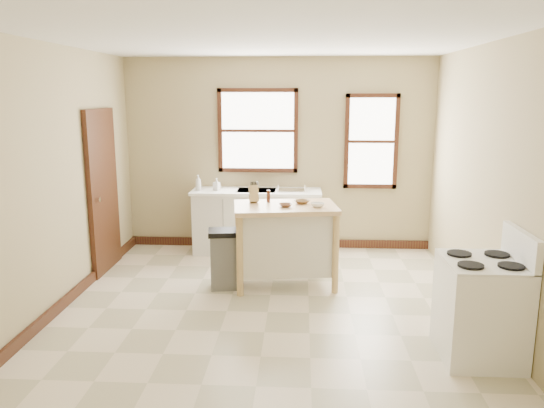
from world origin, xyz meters
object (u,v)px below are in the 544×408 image
Objects in this scene: pepper_grinder at (268,196)px; gas_stove at (481,295)px; bowl_b at (302,202)px; soap_bottle_a at (198,183)px; dish_rack at (292,188)px; soap_bottle_b at (217,184)px; kitchen_island at (285,245)px; bowl_c at (318,205)px; knife_block at (254,194)px; trash_bin at (224,259)px; bowl_a at (285,205)px.

gas_stove reaches higher than pepper_grinder.
pepper_grinder reaches higher than bowl_b.
dish_rack is (1.34, 0.01, -0.06)m from soap_bottle_a.
soap_bottle_b is 0.14× the size of kitchen_island.
bowl_b is 2.44m from gas_stove.
bowl_c is at bearing -19.28° from soap_bottle_b.
bowl_b is (0.59, -0.03, -0.08)m from knife_block.
gas_stove is at bearing -40.89° from trash_bin.
trash_bin is (-0.72, -0.16, -0.14)m from kitchen_island.
pepper_grinder is at bearing 22.97° from trash_bin.
kitchen_island is 7.72× the size of bowl_a.
knife_block reaches higher than trash_bin.
bowl_b is 0.15× the size of gas_stove.
bowl_b is at bearing 45.56° from bowl_a.
soap_bottle_b is 1.16× the size of pepper_grinder.
bowl_a is (0.21, -0.25, -0.06)m from pepper_grinder.
trash_bin is (-1.10, -0.07, -0.65)m from bowl_c.
bowl_a is 0.22× the size of trash_bin.
soap_bottle_a is 0.19× the size of gas_stove.
bowl_c is at bearing -21.92° from pepper_grinder.
trash_bin is at bearing -164.01° from bowl_b.
dish_rack is 0.34× the size of gas_stove.
knife_block is at bearing 139.21° from gas_stove.
bowl_b is (0.41, -0.05, -0.05)m from pepper_grinder.
trash_bin is (0.31, -1.44, -0.65)m from soap_bottle_b.
gas_stove reaches higher than bowl_c.
kitchen_island is (1.29, -1.27, -0.54)m from soap_bottle_a.
trash_bin is at bearing -52.93° from soap_bottle_b.
bowl_b is at bearing -19.02° from soap_bottle_b.
gas_stove is (2.47, -1.56, 0.22)m from trash_bin.
bowl_a is (1.29, -1.37, -0.03)m from soap_bottle_a.
dish_rack reaches higher than trash_bin.
kitchen_island is 1.69× the size of trash_bin.
knife_block reaches higher than bowl_c.
knife_block reaches higher than soap_bottle_a.
bowl_c is 2.18m from gas_stove.
pepper_grinder is (0.18, 0.02, -0.03)m from knife_block.
soap_bottle_a reaches higher than bowl_c.
pepper_grinder reaches higher than soap_bottle_b.
knife_block reaches higher than bowl_b.
knife_block is 0.80m from bowl_c.
dish_rack is at bearing 103.45° from bowl_c.
soap_bottle_b is 1.72m from kitchen_island.
soap_bottle_a reaches higher than kitchen_island.
bowl_b is at bearing -89.88° from dish_rack.
kitchen_island is 8.04× the size of pepper_grinder.
soap_bottle_a reaches higher than bowl_a.
soap_bottle_a is 1.89m from bowl_b.
soap_bottle_a is 1.68m from trash_bin.
pepper_grinder is at bearing 158.08° from bowl_c.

